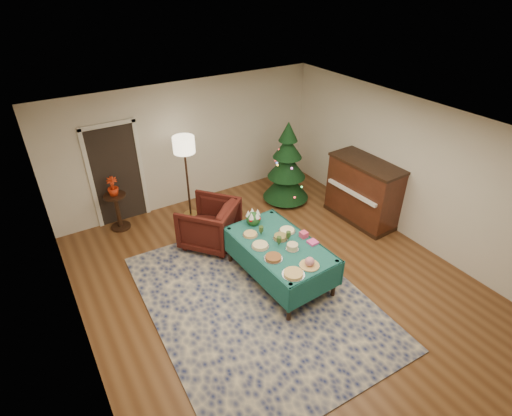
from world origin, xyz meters
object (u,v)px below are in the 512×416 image
gift_box (304,235)px  christmas_tree (287,167)px  floor_lamp (184,150)px  piano (363,192)px  armchair (209,222)px  buffet_table (280,251)px  potted_plant (113,190)px  side_table (118,212)px

gift_box → christmas_tree: size_ratio=0.06×
floor_lamp → piano: size_ratio=1.15×
armchair → piano: size_ratio=0.63×
buffet_table → piano: piano is taller
potted_plant → christmas_tree: size_ratio=0.20×
floor_lamp → potted_plant: (-1.43, 0.31, -0.64)m
potted_plant → gift_box: bearing=-52.5°
potted_plant → christmas_tree: christmas_tree is taller
gift_box → armchair: bearing=122.2°
gift_box → buffet_table: bearing=173.1°
side_table → armchair: bearing=-47.5°
floor_lamp → christmas_tree: 2.30m
buffet_table → christmas_tree: bearing=52.1°
armchair → potted_plant: (-1.34, 1.46, 0.39)m
side_table → piano: size_ratio=0.49×
floor_lamp → piano: 3.74m
buffet_table → armchair: 1.64m
armchair → floor_lamp: (0.09, 1.15, 1.03)m
side_table → christmas_tree: christmas_tree is taller
buffet_table → side_table: side_table is taller
side_table → christmas_tree: size_ratio=0.41×
potted_plant → piano: size_ratio=0.25×
buffet_table → armchair: bearing=109.9°
armchair → side_table: (-1.34, 1.46, -0.12)m
side_table → christmas_tree: (3.55, -0.88, 0.47)m
side_table → gift_box: bearing=-52.5°
gift_box → christmas_tree: christmas_tree is taller
armchair → floor_lamp: floor_lamp is taller
buffet_table → armchair: size_ratio=1.97×
buffet_table → gift_box: size_ratio=16.50×
gift_box → piano: 2.21m
gift_box → armchair: armchair is taller
side_table → potted_plant: 0.51m
potted_plant → side_table: bearing=104.0°
side_table → christmas_tree: bearing=-13.9°
potted_plant → christmas_tree: bearing=-13.9°
gift_box → christmas_tree: 2.49m
armchair → floor_lamp: 1.55m
armchair → buffet_table: bearing=70.2°
floor_lamp → piano: (3.00, -2.04, -0.87)m
floor_lamp → christmas_tree: size_ratio=0.96×
gift_box → side_table: size_ratio=0.15×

